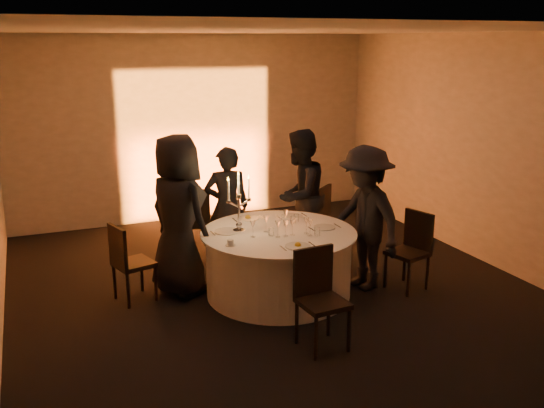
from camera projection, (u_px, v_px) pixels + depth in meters
name	position (u px, v px, depth m)	size (l,w,h in m)	color
floor	(278.00, 294.00, 7.16)	(7.00, 7.00, 0.00)	black
ceiling	(279.00, 30.00, 6.37)	(7.00, 7.00, 0.00)	silver
wall_back	(196.00, 128.00, 9.89)	(7.00, 7.00, 0.00)	#A09B95
wall_front	(505.00, 281.00, 3.64)	(7.00, 7.00, 0.00)	#A09B95
wall_right	(491.00, 151.00, 7.86)	(7.00, 7.00, 0.00)	#A09B95
uplighter_fixture	(203.00, 218.00, 10.01)	(0.25, 0.12, 0.10)	black
banquet_table	(278.00, 263.00, 7.06)	(1.80, 1.80, 0.77)	black
chair_left	(127.00, 259.00, 6.82)	(0.50, 0.50, 0.92)	black
chair_back_left	(194.00, 219.00, 8.18)	(0.56, 0.56, 1.00)	black
chair_back_right	(316.00, 217.00, 8.29)	(0.61, 0.61, 0.99)	black
chair_right	(412.00, 246.00, 7.23)	(0.51, 0.51, 0.93)	black
chair_front	(319.00, 292.00, 5.84)	(0.46, 0.46, 0.97)	black
guest_left	(178.00, 216.00, 6.97)	(0.92, 0.60, 1.89)	black
guest_back_left	(227.00, 207.00, 7.91)	(0.58, 0.38, 1.59)	black
guest_back_right	(300.00, 196.00, 8.09)	(0.86, 0.67, 1.78)	black
guest_right	(365.00, 218.00, 7.15)	(1.12, 0.64, 1.73)	black
plate_left	(227.00, 231.00, 6.95)	(0.36, 0.29, 0.01)	white
plate_back_left	(248.00, 218.00, 7.45)	(0.36, 0.27, 0.08)	white
plate_back_right	(292.00, 216.00, 7.54)	(0.35, 0.27, 0.01)	white
plate_right	(324.00, 227.00, 7.10)	(0.36, 0.25, 0.01)	white
plate_front	(298.00, 245.00, 6.45)	(0.36, 0.27, 0.08)	white
coffee_cup	(230.00, 243.00, 6.49)	(0.11, 0.11, 0.07)	white
candelabra	(239.00, 211.00, 6.90)	(0.30, 0.14, 0.71)	silver
wine_glass_a	(292.00, 224.00, 6.80)	(0.07, 0.07, 0.19)	white
wine_glass_b	(310.00, 224.00, 6.78)	(0.07, 0.07, 0.19)	white
wine_glass_c	(266.00, 220.00, 6.92)	(0.07, 0.07, 0.19)	white
wine_glass_d	(253.00, 225.00, 6.74)	(0.07, 0.07, 0.19)	white
wine_glass_e	(286.00, 225.00, 6.75)	(0.07, 0.07, 0.19)	white
wine_glass_f	(306.00, 222.00, 6.85)	(0.07, 0.07, 0.19)	white
wine_glass_g	(278.00, 225.00, 6.73)	(0.07, 0.07, 0.19)	white
wine_glass_h	(286.00, 214.00, 7.16)	(0.07, 0.07, 0.19)	white
tumbler_a	(271.00, 232.00, 6.81)	(0.07, 0.07, 0.09)	white
tumbler_b	(296.00, 218.00, 7.33)	(0.07, 0.07, 0.09)	white
tumbler_c	(293.00, 220.00, 7.25)	(0.07, 0.07, 0.09)	white
tumbler_d	(317.00, 232.00, 6.81)	(0.07, 0.07, 0.09)	white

